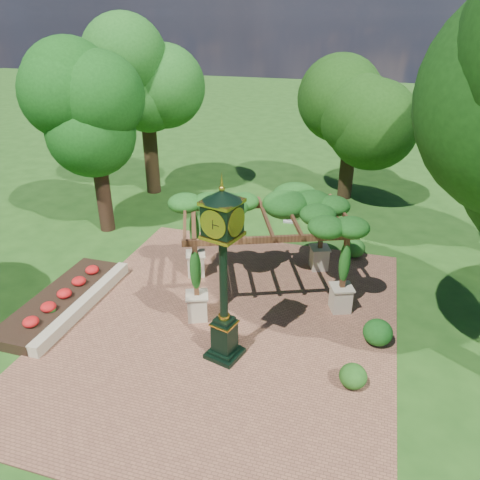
# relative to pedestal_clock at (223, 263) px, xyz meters

# --- Properties ---
(ground) EXTENTS (120.00, 120.00, 0.00)m
(ground) POSITION_rel_pedestal_clock_xyz_m (-0.42, 0.38, -2.96)
(ground) COLOR #1E4714
(ground) RESTS_ON ground
(brick_plaza) EXTENTS (10.00, 12.00, 0.04)m
(brick_plaza) POSITION_rel_pedestal_clock_xyz_m (-0.42, 1.38, -2.94)
(brick_plaza) COLOR brown
(brick_plaza) RESTS_ON ground
(border_wall) EXTENTS (0.35, 5.00, 0.40)m
(border_wall) POSITION_rel_pedestal_clock_xyz_m (-5.02, 0.88, -2.76)
(border_wall) COLOR #C6B793
(border_wall) RESTS_ON ground
(flower_bed) EXTENTS (1.50, 5.00, 0.36)m
(flower_bed) POSITION_rel_pedestal_clock_xyz_m (-5.92, 0.88, -2.78)
(flower_bed) COLOR red
(flower_bed) RESTS_ON ground
(pedestal_clock) EXTENTS (1.20, 1.20, 4.96)m
(pedestal_clock) POSITION_rel_pedestal_clock_xyz_m (0.00, 0.00, 0.00)
(pedestal_clock) COLOR black
(pedestal_clock) RESTS_ON brick_plaza
(pergola) EXTENTS (6.10, 5.01, 3.31)m
(pergola) POSITION_rel_pedestal_clock_xyz_m (0.21, 3.56, -0.25)
(pergola) COLOR #C7B594
(pergola) RESTS_ON brick_plaza
(sundial) EXTENTS (0.53, 0.53, 0.85)m
(sundial) POSITION_rel_pedestal_clock_xyz_m (-0.14, 9.71, -2.59)
(sundial) COLOR #9A9A92
(sundial) RESTS_ON ground
(shrub_front) EXTENTS (0.83, 0.83, 0.63)m
(shrub_front) POSITION_rel_pedestal_clock_xyz_m (3.48, -0.19, -2.61)
(shrub_front) COLOR #1F4E16
(shrub_front) RESTS_ON brick_plaza
(shrub_mid) EXTENTS (0.98, 0.98, 0.76)m
(shrub_mid) POSITION_rel_pedestal_clock_xyz_m (4.01, 1.76, -2.55)
(shrub_mid) COLOR #185116
(shrub_mid) RESTS_ON brick_plaza
(shrub_back) EXTENTS (0.93, 0.93, 0.74)m
(shrub_back) POSITION_rel_pedestal_clock_xyz_m (2.97, 6.98, -2.56)
(shrub_back) COLOR #215A1A
(shrub_back) RESTS_ON brick_plaza
(tree_west_near) EXTENTS (3.55, 3.55, 7.80)m
(tree_west_near) POSITION_rel_pedestal_clock_xyz_m (-7.61, 6.59, 2.37)
(tree_west_near) COLOR #351F15
(tree_west_near) RESTS_ON ground
(tree_west_far) EXTENTS (3.68, 3.68, 8.87)m
(tree_west_far) POSITION_rel_pedestal_clock_xyz_m (-7.81, 11.57, 3.08)
(tree_west_far) COLOR #332413
(tree_west_far) RESTS_ON ground
(tree_north) EXTENTS (3.85, 3.85, 7.22)m
(tree_north) POSITION_rel_pedestal_clock_xyz_m (1.99, 13.63, 1.97)
(tree_north) COLOR #342514
(tree_north) RESTS_ON ground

